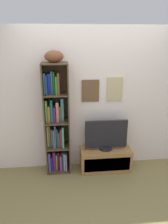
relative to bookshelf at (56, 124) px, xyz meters
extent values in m
cube|color=olive|center=(0.64, -0.98, -0.87)|extent=(5.20, 5.20, 0.04)
cube|color=silver|center=(0.64, 0.15, 0.33)|extent=(4.80, 0.06, 2.36)
cube|color=brown|center=(0.57, 0.11, 0.51)|extent=(0.28, 0.02, 0.36)
cube|color=slate|center=(0.57, 0.10, 0.51)|extent=(0.23, 0.01, 0.31)
cube|color=tan|center=(0.97, 0.11, 0.53)|extent=(0.26, 0.02, 0.39)
cube|color=gray|center=(0.97, 0.10, 0.53)|extent=(0.21, 0.01, 0.34)
cube|color=#4A3822|center=(-0.17, -0.03, 0.06)|extent=(0.02, 0.30, 1.83)
cube|color=#4A3822|center=(0.21, -0.03, 0.06)|extent=(0.02, 0.30, 1.83)
cube|color=#4A3822|center=(0.02, 0.11, 0.06)|extent=(0.40, 0.01, 1.83)
cube|color=#4A3822|center=(0.02, -0.03, -0.84)|extent=(0.36, 0.29, 0.02)
cube|color=#4A3822|center=(0.02, -0.03, -0.39)|extent=(0.36, 0.29, 0.02)
cube|color=#4A3822|center=(0.02, -0.03, 0.05)|extent=(0.36, 0.29, 0.02)
cube|color=#4A3822|center=(0.02, -0.03, 0.50)|extent=(0.36, 0.29, 0.02)
cube|color=#4A3822|center=(0.02, -0.03, 0.97)|extent=(0.36, 0.29, 0.02)
cube|color=#6352B1|center=(-0.14, -0.01, -0.66)|extent=(0.04, 0.22, 0.34)
cube|color=navy|center=(-0.10, 0.00, -0.71)|extent=(0.02, 0.20, 0.25)
cube|color=#881B8A|center=(-0.06, 0.02, -0.67)|extent=(0.04, 0.17, 0.33)
cube|color=#939D22|center=(-0.02, 0.02, -0.69)|extent=(0.03, 0.17, 0.28)
cube|color=#4D0E27|center=(0.01, 0.01, -0.67)|extent=(0.03, 0.19, 0.33)
cube|color=#6F3E6C|center=(0.05, -0.01, -0.69)|extent=(0.03, 0.23, 0.28)
cube|color=#322C55|center=(0.08, 0.00, -0.66)|extent=(0.02, 0.21, 0.35)
cube|color=#5BAFAD|center=(0.11, 0.00, -0.67)|extent=(0.03, 0.22, 0.32)
cube|color=#B160A7|center=(0.14, -0.01, -0.68)|extent=(0.02, 0.24, 0.31)
cube|color=tan|center=(-0.14, 0.02, -0.20)|extent=(0.02, 0.16, 0.36)
cube|color=olive|center=(-0.12, 0.02, -0.20)|extent=(0.03, 0.17, 0.38)
cube|color=slate|center=(-0.07, 0.02, -0.23)|extent=(0.04, 0.17, 0.30)
cube|color=#366D4F|center=(-0.04, -0.01, -0.23)|extent=(0.02, 0.24, 0.31)
cube|color=#6857AE|center=(-0.02, 0.01, -0.20)|extent=(0.02, 0.20, 0.38)
cube|color=#3F5085|center=(0.01, 0.02, -0.23)|extent=(0.02, 0.17, 0.31)
cube|color=#4D652D|center=(0.04, 0.01, -0.26)|extent=(0.03, 0.20, 0.25)
cube|color=#532343|center=(0.07, -0.02, -0.22)|extent=(0.03, 0.24, 0.32)
cube|color=#4AA26E|center=(0.10, -0.01, -0.20)|extent=(0.03, 0.24, 0.36)
cube|color=#6FB144|center=(-0.14, 0.01, 0.24)|extent=(0.03, 0.19, 0.35)
cube|color=olive|center=(-0.10, 0.00, 0.19)|extent=(0.04, 0.22, 0.26)
cube|color=#115951|center=(-0.06, -0.01, 0.25)|extent=(0.03, 0.23, 0.37)
cube|color=#3D1755|center=(-0.02, -0.01, 0.19)|extent=(0.04, 0.24, 0.25)
cube|color=tan|center=(0.03, 0.01, 0.22)|extent=(0.04, 0.20, 0.31)
cube|color=brown|center=(0.07, 0.01, 0.19)|extent=(0.02, 0.19, 0.25)
cube|color=teal|center=(0.11, 0.02, 0.25)|extent=(0.04, 0.17, 0.37)
cube|color=#346B7D|center=(-0.14, 0.00, 0.67)|extent=(0.03, 0.21, 0.32)
cube|color=navy|center=(-0.11, -0.01, 0.66)|extent=(0.03, 0.24, 0.29)
cube|color=#2327B9|center=(-0.07, 0.03, 0.66)|extent=(0.04, 0.16, 0.30)
cube|color=#29794F|center=(-0.03, 0.02, 0.68)|extent=(0.03, 0.17, 0.34)
cube|color=#1A4D12|center=(0.00, 0.01, 0.68)|extent=(0.03, 0.20, 0.33)
cube|color=#1F732C|center=(0.03, -0.02, 0.65)|extent=(0.03, 0.24, 0.27)
cube|color=brown|center=(0.06, -0.01, 0.67)|extent=(0.03, 0.24, 0.32)
ellipsoid|color=brown|center=(0.02, -0.03, 1.07)|extent=(0.29, 0.20, 0.17)
cube|color=olive|center=(0.82, -0.07, -0.66)|extent=(0.85, 0.37, 0.38)
cube|color=brown|center=(0.82, -0.25, -0.66)|extent=(0.77, 0.01, 0.25)
cylinder|color=black|center=(0.82, -0.07, -0.45)|extent=(0.22, 0.22, 0.04)
cube|color=black|center=(0.82, -0.07, -0.19)|extent=(0.71, 0.04, 0.48)
cube|color=#AFC9F4|center=(0.82, -0.08, -0.19)|extent=(0.67, 0.01, 0.44)
camera|label=1|loc=(0.13, -3.23, 1.34)|focal=34.25mm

